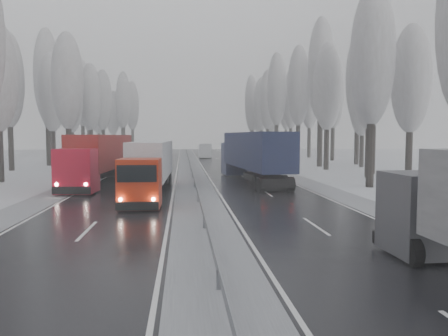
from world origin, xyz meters
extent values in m
cube|color=black|center=(5.25, 30.00, 0.01)|extent=(7.50, 200.00, 0.03)
cube|color=black|center=(-5.25, 30.00, 0.01)|extent=(7.50, 200.00, 0.03)
cube|color=#9EA1A6|center=(0.00, 30.00, 0.02)|extent=(3.00, 200.00, 0.04)
cube|color=#9EA1A6|center=(10.20, 30.00, 0.02)|extent=(2.40, 200.00, 0.04)
cube|color=#9EA1A6|center=(-10.20, 30.00, 0.02)|extent=(2.40, 200.00, 0.04)
cube|color=slate|center=(0.00, 30.00, 0.60)|extent=(0.06, 200.00, 0.32)
cube|color=slate|center=(0.00, 28.00, 0.30)|extent=(0.12, 0.12, 0.60)
cube|color=slate|center=(0.00, 60.00, 0.30)|extent=(0.12, 0.12, 0.60)
cylinder|color=black|center=(14.51, 27.03, 2.81)|extent=(0.68, 0.68, 5.62)
ellipsoid|color=gray|center=(14.51, 27.03, 10.84)|extent=(3.60, 3.60, 11.48)
cylinder|color=black|center=(20.02, 31.03, 2.47)|extent=(0.64, 0.64, 4.94)
ellipsoid|color=gray|center=(20.02, 31.03, 9.53)|extent=(3.60, 3.60, 10.09)
cylinder|color=black|center=(17.90, 35.17, 2.66)|extent=(0.66, 0.66, 5.32)
ellipsoid|color=gray|center=(17.90, 35.17, 10.27)|extent=(3.60, 3.60, 10.88)
cylinder|color=black|center=(20.12, 39.17, 3.16)|extent=(0.72, 0.72, 6.31)
ellipsoid|color=gray|center=(20.12, 39.17, 12.17)|extent=(3.60, 3.60, 12.90)
cylinder|color=black|center=(17.02, 45.60, 2.69)|extent=(0.67, 0.67, 5.38)
ellipsoid|color=gray|center=(17.02, 45.60, 10.37)|extent=(3.60, 3.60, 10.98)
cylinder|color=black|center=(23.31, 49.60, 2.30)|extent=(0.62, 0.62, 4.59)
ellipsoid|color=gray|center=(23.31, 49.60, 8.86)|extent=(3.60, 3.60, 9.39)
cylinder|color=black|center=(17.90, 51.02, 3.47)|extent=(0.76, 0.76, 6.95)
ellipsoid|color=gray|center=(17.90, 51.02, 13.40)|extent=(3.60, 3.60, 14.19)
cylinder|color=black|center=(24.81, 55.02, 3.30)|extent=(0.74, 0.74, 6.59)
ellipsoid|color=gray|center=(24.81, 55.02, 12.71)|extent=(3.60, 3.60, 13.46)
cylinder|color=black|center=(17.56, 61.27, 3.18)|extent=(0.72, 0.72, 6.37)
ellipsoid|color=gray|center=(17.56, 61.27, 12.28)|extent=(3.60, 3.60, 13.01)
cylinder|color=black|center=(24.72, 65.27, 2.99)|extent=(0.70, 0.70, 5.97)
ellipsoid|color=gray|center=(24.72, 65.27, 11.52)|extent=(3.60, 3.60, 12.20)
cylinder|color=black|center=(16.34, 71.95, 3.33)|extent=(0.74, 0.74, 6.65)
ellipsoid|color=gray|center=(16.34, 71.95, 12.83)|extent=(3.60, 3.60, 13.59)
cylinder|color=black|center=(23.71, 75.95, 3.07)|extent=(0.71, 0.71, 6.14)
ellipsoid|color=gray|center=(23.71, 75.95, 11.84)|extent=(3.60, 3.60, 12.54)
cylinder|color=black|center=(16.56, 81.70, 3.03)|extent=(0.71, 0.71, 6.05)
ellipsoid|color=gray|center=(16.56, 81.70, 11.68)|extent=(3.60, 3.60, 12.37)
cylinder|color=black|center=(22.48, 85.70, 3.15)|extent=(0.72, 0.72, 6.30)
ellipsoid|color=gray|center=(22.48, 85.70, 12.15)|extent=(3.60, 3.60, 12.87)
cylinder|color=black|center=(16.63, 89.21, 2.94)|extent=(0.70, 0.70, 5.88)
ellipsoid|color=gray|center=(16.63, 89.21, 11.33)|extent=(3.60, 3.60, 12.00)
cylinder|color=black|center=(19.77, 93.21, 2.43)|extent=(0.64, 0.64, 4.86)
ellipsoid|color=gray|center=(19.77, 93.21, 9.37)|extent=(3.60, 3.60, 9.92)
cylinder|color=black|center=(15.73, 96.32, 2.99)|extent=(0.70, 0.70, 5.98)
ellipsoid|color=gray|center=(15.73, 96.32, 11.53)|extent=(3.60, 3.60, 12.21)
cylinder|color=black|center=(24.94, 100.32, 3.09)|extent=(0.71, 0.71, 6.19)
ellipsoid|color=gray|center=(24.94, 100.32, 11.93)|extent=(3.60, 3.60, 12.64)
cylinder|color=black|center=(17.04, 106.16, 3.43)|extent=(0.75, 0.75, 6.86)
ellipsoid|color=gray|center=(17.04, 106.16, 13.22)|extent=(3.60, 3.60, 14.01)
cylinder|color=black|center=(24.02, 110.16, 2.77)|extent=(0.68, 0.68, 5.55)
ellipsoid|color=gray|center=(24.02, 110.16, 10.70)|extent=(3.60, 3.60, 11.33)
cylinder|color=black|center=(18.73, 116.73, 3.05)|extent=(0.71, 0.71, 6.09)
ellipsoid|color=gray|center=(18.73, 116.73, 11.75)|extent=(3.60, 3.60, 12.45)
cylinder|color=black|center=(21.55, 120.73, 2.74)|extent=(0.67, 0.67, 5.49)
ellipsoid|color=gray|center=(21.55, 120.73, 10.58)|extent=(3.60, 3.60, 11.21)
cylinder|color=black|center=(-17.75, 34.20, 2.52)|extent=(0.65, 0.65, 5.03)
cylinder|color=black|center=(-13.94, 43.73, 2.72)|extent=(0.67, 0.67, 5.44)
ellipsoid|color=gray|center=(-13.94, 43.73, 10.49)|extent=(3.60, 3.60, 11.11)
cylinder|color=black|center=(-21.85, 47.73, 2.86)|extent=(0.69, 0.69, 5.72)
ellipsoid|color=gray|center=(-21.85, 47.73, 11.04)|extent=(3.60, 3.60, 11.69)
cylinder|color=black|center=(-18.26, 52.71, 2.61)|extent=(0.66, 0.66, 5.23)
ellipsoid|color=gray|center=(-18.26, 52.71, 10.08)|extent=(3.60, 3.60, 10.68)
cylinder|color=black|center=(-20.05, 56.71, 3.30)|extent=(0.74, 0.74, 6.60)
ellipsoid|color=gray|center=(-20.05, 56.71, 12.74)|extent=(3.60, 3.60, 13.49)
cylinder|color=black|center=(-18.16, 62.35, 2.58)|extent=(0.65, 0.65, 5.16)
ellipsoid|color=gray|center=(-18.16, 62.35, 9.95)|extent=(3.60, 3.60, 10.54)
cylinder|color=black|center=(-19.54, 66.35, 2.90)|extent=(0.69, 0.69, 5.79)
ellipsoid|color=gray|center=(-19.54, 66.35, 11.18)|extent=(3.60, 3.60, 11.84)
cylinder|color=black|center=(-16.58, 69.11, 2.82)|extent=(0.68, 0.68, 5.64)
ellipsoid|color=gray|center=(-16.58, 69.11, 10.89)|extent=(3.60, 3.60, 11.53)
cylinder|color=black|center=(-21.42, 73.11, 3.28)|extent=(0.73, 0.73, 6.56)
ellipsoid|color=gray|center=(-21.42, 73.11, 12.65)|extent=(3.60, 3.60, 13.40)
cylinder|color=black|center=(-16.33, 79.19, 2.90)|extent=(0.69, 0.69, 5.79)
ellipsoid|color=gray|center=(-16.33, 79.19, 11.17)|extent=(3.60, 3.60, 11.84)
cylinder|color=black|center=(-21.09, 83.19, 3.32)|extent=(0.74, 0.74, 6.65)
ellipsoid|color=gray|center=(-21.09, 83.19, 12.82)|extent=(3.60, 3.60, 13.58)
cylinder|color=black|center=(-18.93, 88.54, 2.56)|extent=(0.65, 0.65, 5.12)
ellipsoid|color=gray|center=(-18.93, 88.54, 9.88)|extent=(3.60, 3.60, 10.46)
cylinder|color=black|center=(-21.82, 92.54, 2.92)|extent=(0.69, 0.69, 5.84)
ellipsoid|color=gray|center=(-21.82, 92.54, 11.26)|extent=(3.60, 3.60, 11.92)
cylinder|color=black|center=(-15.07, 99.33, 3.34)|extent=(0.74, 0.74, 6.67)
ellipsoid|color=gray|center=(-15.07, 99.33, 12.87)|extent=(3.60, 3.60, 13.63)
cylinder|color=black|center=(-24.20, 103.33, 3.15)|extent=(0.72, 0.72, 6.31)
ellipsoid|color=gray|center=(-24.20, 103.33, 12.16)|extent=(3.60, 3.60, 12.88)
cylinder|color=black|center=(-14.05, 108.72, 3.14)|extent=(0.72, 0.72, 6.29)
ellipsoid|color=gray|center=(-14.05, 108.72, 12.12)|extent=(3.60, 3.60, 12.84)
cylinder|color=black|center=(-19.66, 112.72, 2.43)|extent=(0.64, 0.64, 4.86)
ellipsoid|color=gray|center=(-19.66, 112.72, 9.36)|extent=(3.60, 3.60, 9.92)
cylinder|color=black|center=(-17.56, 115.31, 3.31)|extent=(0.74, 0.74, 6.63)
ellipsoid|color=gray|center=(-17.56, 115.31, 12.78)|extent=(3.60, 3.60, 13.54)
cylinder|color=black|center=(-20.33, 119.31, 2.89)|extent=(0.69, 0.69, 5.79)
ellipsoid|color=gray|center=(-20.33, 119.31, 11.16)|extent=(3.60, 3.60, 11.82)
cube|color=#434347|center=(7.45, 6.32, 1.56)|extent=(2.40, 2.50, 2.84)
cube|color=black|center=(7.44, 7.50, 2.22)|extent=(2.18, 0.13, 0.95)
cube|color=black|center=(7.43, 7.60, 0.43)|extent=(2.37, 0.18, 0.47)
cylinder|color=black|center=(6.47, 5.55, 0.49)|extent=(0.35, 0.99, 0.98)
sphere|color=white|center=(6.53, 7.61, 0.80)|extent=(0.21, 0.21, 0.21)
sphere|color=white|center=(8.33, 7.64, 0.80)|extent=(0.21, 0.21, 0.21)
cube|color=#1E254C|center=(4.65, 39.00, 1.84)|extent=(3.05, 3.15, 3.34)
cube|color=black|center=(4.52, 40.39, 2.62)|extent=(2.56, 0.35, 1.11)
cube|color=black|center=(4.50, 40.50, 0.50)|extent=(2.79, 0.43, 0.56)
cube|color=#141C38|center=(5.47, 30.35, 3.01)|extent=(4.20, 14.70, 3.12)
cube|color=black|center=(6.16, 23.08, 0.61)|extent=(2.56, 0.38, 0.50)
cube|color=black|center=(5.85, 26.35, 0.84)|extent=(3.02, 6.34, 0.50)
cube|color=black|center=(6.11, 23.69, 0.39)|extent=(2.56, 0.31, 0.67)
cylinder|color=black|center=(3.57, 38.00, 0.58)|extent=(0.50, 1.19, 1.16)
cylinder|color=black|center=(5.90, 38.22, 0.58)|extent=(0.50, 1.19, 1.16)
cylinder|color=black|center=(4.73, 25.80, 0.58)|extent=(0.50, 1.19, 1.16)
cylinder|color=black|center=(7.06, 26.02, 0.58)|extent=(0.50, 1.19, 1.16)
cylinder|color=black|center=(4.87, 24.35, 0.58)|extent=(0.50, 1.19, 1.16)
cylinder|color=black|center=(7.20, 24.58, 0.58)|extent=(0.50, 1.19, 1.16)
sphere|color=#FF0C05|center=(5.12, 22.90, 1.50)|extent=(0.22, 0.22, 0.22)
sphere|color=#FF0C05|center=(7.23, 23.10, 1.50)|extent=(0.22, 0.22, 0.22)
sphere|color=white|center=(3.45, 40.43, 0.95)|extent=(0.25, 0.25, 0.25)
sphere|color=white|center=(5.56, 40.63, 0.95)|extent=(0.25, 0.25, 0.25)
cube|color=#A69F93|center=(6.90, 45.30, 1.70)|extent=(2.62, 2.73, 3.10)
cube|color=black|center=(6.93, 46.59, 2.42)|extent=(2.37, 0.14, 1.03)
cube|color=black|center=(6.93, 46.70, 0.46)|extent=(2.58, 0.20, 0.52)
cube|color=beige|center=(6.77, 37.26, 2.79)|extent=(2.86, 13.46, 2.89)
cube|color=black|center=(6.65, 30.50, 0.57)|extent=(2.37, 0.16, 0.46)
cube|color=black|center=(6.70, 33.54, 0.77)|extent=(2.37, 5.71, 0.46)
cube|color=black|center=(6.66, 31.07, 0.36)|extent=(2.37, 0.10, 0.62)
cylinder|color=black|center=(5.81, 44.50, 0.54)|extent=(0.38, 1.08, 1.07)
cylinder|color=black|center=(7.97, 44.46, 0.54)|extent=(0.38, 1.08, 1.07)
cylinder|color=black|center=(5.61, 33.15, 0.54)|extent=(0.38, 1.08, 1.07)
cylinder|color=black|center=(7.78, 33.11, 0.54)|extent=(0.38, 1.08, 1.07)
cylinder|color=black|center=(5.59, 31.81, 0.54)|extent=(0.38, 1.08, 1.07)
cylinder|color=black|center=(7.76, 31.77, 0.54)|extent=(0.38, 1.08, 1.07)
sphere|color=#FF0C05|center=(5.67, 30.45, 1.39)|extent=(0.21, 0.21, 0.21)
sphere|color=#FF0C05|center=(7.63, 30.41, 1.39)|extent=(0.21, 0.21, 0.21)
sphere|color=white|center=(5.95, 46.74, 0.88)|extent=(0.23, 0.23, 0.23)
sphere|color=white|center=(7.91, 46.71, 0.88)|extent=(0.23, 0.23, 0.23)
cube|color=silver|center=(3.29, 75.30, 1.47)|extent=(2.37, 5.93, 2.55)
cube|color=slate|center=(3.36, 78.83, 1.23)|extent=(2.29, 1.81, 2.26)
cylinder|color=black|center=(2.37, 78.07, 0.44)|extent=(0.31, 0.89, 0.88)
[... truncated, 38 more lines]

